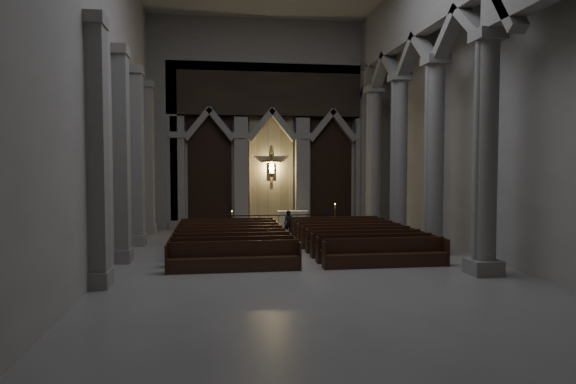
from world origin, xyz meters
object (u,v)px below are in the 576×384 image
object	(u,v)px
candle_stand_left	(232,228)
altar_rail	(278,221)
candle_stand_right	(335,224)
worshipper	(289,224)
pews	(294,243)
altar	(293,218)

from	to	relation	value
candle_stand_left	altar_rail	bearing A→B (deg)	-5.00
altar_rail	candle_stand_right	bearing A→B (deg)	8.81
candle_stand_left	worshipper	distance (m)	3.32
candle_stand_right	worshipper	world-z (taller)	candle_stand_right
candle_stand_left	pews	distance (m)	6.31
altar_rail	worshipper	distance (m)	1.59
pews	candle_stand_right	bearing A→B (deg)	62.13
worshipper	altar_rail	bearing A→B (deg)	106.02
altar	candle_stand_left	bearing A→B (deg)	-154.14
candle_stand_right	pews	size ratio (longest dim) A/B	0.15
candle_stand_left	worshipper	bearing A→B (deg)	-32.29
candle_stand_right	pews	world-z (taller)	candle_stand_right
candle_stand_left	worshipper	size ratio (longest dim) A/B	0.90
pews	altar_rail	bearing A→B (deg)	90.00
candle_stand_left	worshipper	xyz separation A→B (m)	(2.79, -1.76, 0.35)
altar	worshipper	size ratio (longest dim) A/B	1.27
candle_stand_right	worshipper	size ratio (longest dim) A/B	1.14
candle_stand_left	candle_stand_right	xyz separation A→B (m)	(5.67, 0.29, 0.09)
altar_rail	candle_stand_right	distance (m)	3.28
altar	worshipper	world-z (taller)	worshipper
altar	candle_stand_right	world-z (taller)	candle_stand_right
candle_stand_left	pews	size ratio (longest dim) A/B	0.12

